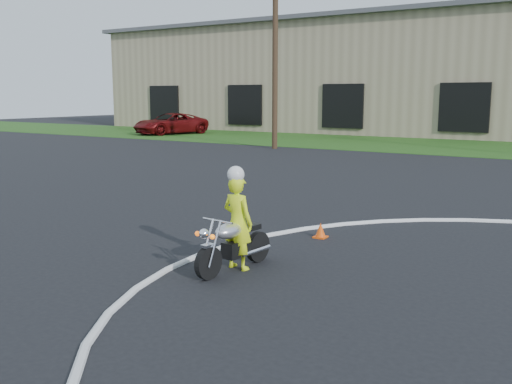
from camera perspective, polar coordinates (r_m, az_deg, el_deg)
The scene contains 4 objects.
primary_motorcycle at distance 9.05m, azimuth -2.31°, elevation -5.20°, with size 0.60×1.71×0.90m.
rider_primary_grp at distance 9.07m, azimuth -1.85°, elevation -2.78°, with size 0.59×0.42×1.67m.
pickup_grp at distance 41.02m, azimuth -8.55°, elevation 6.77°, with size 3.89×5.82×1.48m.
warehouse at distance 48.03m, azimuth 10.43°, elevation 11.21°, with size 41.00×17.00×8.30m.
Camera 1 is at (-0.09, -4.55, 2.76)m, focal length 40.00 mm.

